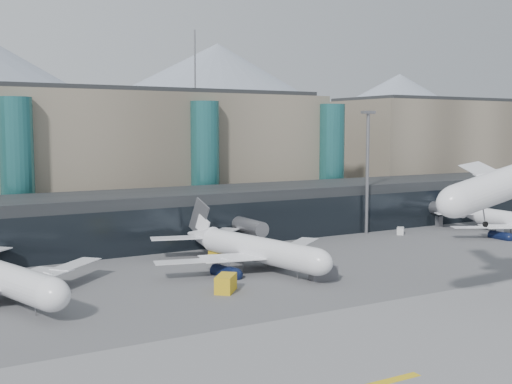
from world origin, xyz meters
TOP-DOWN VIEW (x-y plane):
  - ground at (0.00, 0.00)m, footprint 900.00×900.00m
  - concourse at (-0.02, 57.73)m, footprint 170.00×27.00m
  - terminal_main at (-25.00, 90.00)m, footprint 130.00×30.00m
  - terminal_east at (95.00, 90.00)m, footprint 70.00×30.00m
  - teal_towers at (-14.99, 74.01)m, footprint 116.40×19.40m
  - mountain_ridge at (15.97, 380.00)m, footprint 910.00×400.00m
  - lightmast_mid at (30.00, 48.00)m, footprint 3.00×1.20m
  - jet_parked_mid at (-7.71, 32.40)m, footprint 34.48×35.16m
  - jet_parked_right at (55.06, 32.32)m, footprint 32.43×31.54m
  - veh_b at (-9.22, 39.68)m, footprint 2.01×2.72m
  - veh_c at (-2.22, 18.58)m, footprint 4.17×2.71m
  - veh_d at (35.39, 43.50)m, footprint 2.75×2.75m
  - veh_h at (-17.67, 19.58)m, footprint 4.38×4.58m

SIDE VIEW (x-z plane):
  - ground at x=0.00m, z-range 0.00..0.00m
  - veh_b at x=-9.22m, z-range 0.00..1.42m
  - veh_d at x=35.39m, z-range 0.00..1.45m
  - veh_c at x=-2.22m, z-range 0.00..2.15m
  - veh_h at x=-17.67m, z-range 0.00..2.30m
  - jet_parked_right at x=55.06m, z-range -1.27..9.17m
  - jet_parked_mid at x=-7.71m, z-range -1.38..9.95m
  - concourse at x=-0.02m, z-range -0.03..9.97m
  - teal_towers at x=-14.99m, z-range -8.99..37.01m
  - lightmast_mid at x=30.00m, z-range 1.62..27.22m
  - terminal_main at x=-25.00m, z-range -0.06..30.94m
  - terminal_east at x=95.00m, z-range -0.06..30.94m
  - mountain_ridge at x=15.97m, z-range -9.26..100.74m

